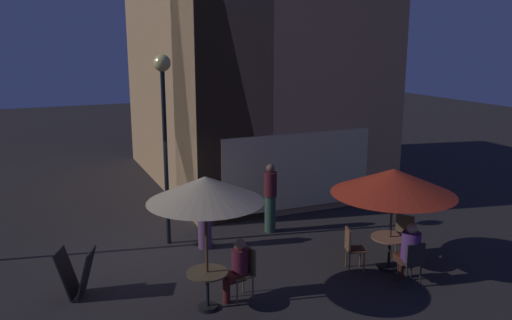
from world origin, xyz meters
TOP-DOWN VIEW (x-y plane):
  - ground_plane at (0.00, 0.00)m, footprint 60.00×60.00m
  - cafe_building at (3.41, 4.41)m, footprint 6.40×9.11m
  - street_lamp_near_corner at (0.47, 0.62)m, footprint 0.39×0.39m
  - menu_sandwich_board at (-1.80, -1.34)m, footprint 0.82×0.76m
  - cafe_table_0 at (0.33, -2.77)m, footprint 0.76×0.76m
  - cafe_table_1 at (4.41, -2.69)m, footprint 0.80×0.80m
  - patio_umbrella_0 at (0.33, -2.77)m, footprint 2.06×2.06m
  - patio_umbrella_1 at (4.41, -2.69)m, footprint 2.58×2.58m
  - cafe_chair_0 at (1.11, -2.64)m, footprint 0.50×0.50m
  - cafe_chair_1 at (4.32, -3.52)m, footprint 0.44×0.44m
  - cafe_chair_2 at (5.15, -2.21)m, footprint 0.57×0.57m
  - cafe_chair_3 at (3.64, -2.41)m, footprint 0.49×0.49m
  - patron_seated_0 at (0.95, -2.66)m, footprint 0.52×0.37m
  - patron_seated_1 at (4.33, -3.39)m, footprint 0.41×0.56m
  - patron_standing_2 at (1.18, 0.00)m, footprint 0.37×0.37m
  - patron_standing_3 at (3.04, 0.36)m, footprint 0.33×0.33m

SIDE VIEW (x-z plane):
  - ground_plane at x=0.00m, z-range 0.00..0.00m
  - menu_sandwich_board at x=-1.80m, z-range 0.01..0.94m
  - cafe_table_0 at x=0.33m, z-range 0.17..0.89m
  - cafe_table_1 at x=4.41m, z-range 0.19..0.92m
  - cafe_chair_2 at x=5.15m, z-range 0.09..1.02m
  - cafe_chair_3 at x=3.64m, z-range 0.09..1.02m
  - cafe_chair_1 at x=4.32m, z-range 0.10..1.02m
  - cafe_chair_0 at x=1.11m, z-range 0.10..1.10m
  - patron_seated_0 at x=0.95m, z-range 0.08..1.28m
  - patron_seated_1 at x=4.33m, z-range 0.09..1.37m
  - patron_standing_2 at x=1.18m, z-range 0.00..1.61m
  - patron_standing_3 at x=3.04m, z-range 0.01..1.79m
  - patio_umbrella_1 at x=4.41m, z-range 0.83..3.04m
  - patio_umbrella_0 at x=0.33m, z-range 1.01..3.50m
  - street_lamp_near_corner at x=0.47m, z-range 1.14..5.62m
  - cafe_building at x=3.41m, z-range -0.01..8.97m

